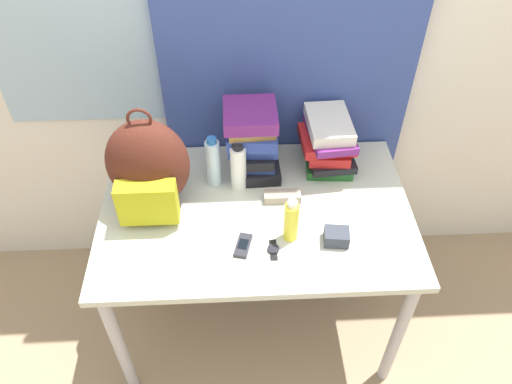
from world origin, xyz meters
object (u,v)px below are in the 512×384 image
object	(u,v)px
backpack	(148,167)
sports_bottle	(238,167)
book_stack_left	(253,139)
wristwatch	(273,249)
sunglasses_case	(282,196)
water_bottle	(213,163)
cell_phone	(243,245)
book_stack_center	(329,143)
camera_pouch	(336,237)
sunscreen_bottle	(291,221)

from	to	relation	value
backpack	sports_bottle	bearing A→B (deg)	12.25
backpack	book_stack_left	size ratio (longest dim) A/B	1.45
sports_bottle	wristwatch	bearing A→B (deg)	-71.14
sports_bottle	sunglasses_case	distance (m)	0.22
sunglasses_case	backpack	bearing A→B (deg)	178.66
water_bottle	cell_phone	world-z (taller)	water_bottle
backpack	sunglasses_case	xyz separation A→B (m)	(0.52, -0.01, -0.17)
book_stack_center	camera_pouch	bearing A→B (deg)	-93.54
sunscreen_bottle	wristwatch	bearing A→B (deg)	-137.65
water_bottle	sports_bottle	bearing A→B (deg)	-14.86
sunscreen_bottle	cell_phone	bearing A→B (deg)	-167.14
cell_phone	book_stack_center	bearing A→B (deg)	49.72
book_stack_center	cell_phone	bearing A→B (deg)	-130.28
cell_phone	sunglasses_case	world-z (taller)	sunglasses_case
sunscreen_bottle	water_bottle	bearing A→B (deg)	132.77
backpack	water_bottle	xyz separation A→B (m)	(0.24, 0.10, -0.07)
sunglasses_case	wristwatch	xyz separation A→B (m)	(-0.06, -0.26, -0.01)
backpack	sunscreen_bottle	size ratio (longest dim) A/B	2.36
cell_phone	sunglasses_case	distance (m)	0.29
book_stack_left	water_bottle	distance (m)	0.19
water_bottle	sunscreen_bottle	bearing A→B (deg)	-47.23
wristwatch	book_stack_center	bearing A→B (deg)	60.33
water_bottle	sunscreen_bottle	world-z (taller)	water_bottle
sunscreen_bottle	cell_phone	size ratio (longest dim) A/B	1.61
book_stack_left	book_stack_center	world-z (taller)	book_stack_left
camera_pouch	book_stack_left	bearing A→B (deg)	123.99
backpack	sunglasses_case	bearing A→B (deg)	-1.34
water_bottle	cell_phone	bearing A→B (deg)	-72.77
sports_bottle	camera_pouch	size ratio (longest dim) A/B	2.27
backpack	cell_phone	distance (m)	0.47
cell_phone	camera_pouch	world-z (taller)	camera_pouch
wristwatch	sports_bottle	bearing A→B (deg)	108.86
book_stack_center	sunglasses_case	world-z (taller)	book_stack_center
backpack	camera_pouch	bearing A→B (deg)	-19.12
backpack	water_bottle	size ratio (longest dim) A/B	1.88
backpack	book_stack_center	bearing A→B (deg)	14.73
sunscreen_bottle	sunglasses_case	world-z (taller)	sunscreen_bottle
book_stack_center	water_bottle	size ratio (longest dim) A/B	1.20
backpack	book_stack_left	distance (m)	0.45
backpack	camera_pouch	distance (m)	0.76
book_stack_center	sunglasses_case	bearing A→B (deg)	-135.86
sunscreen_bottle	sports_bottle	bearing A→B (deg)	123.30
backpack	sunglasses_case	world-z (taller)	backpack
cell_phone	sunscreen_bottle	bearing A→B (deg)	12.86
sunscreen_bottle	sunglasses_case	distance (m)	0.21
cell_phone	sunglasses_case	bearing A→B (deg)	55.30
backpack	cell_phone	bearing A→B (deg)	-35.62
camera_pouch	book_stack_center	bearing A→B (deg)	86.46
sports_bottle	cell_phone	bearing A→B (deg)	-88.57
water_bottle	sunglasses_case	bearing A→B (deg)	-22.40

